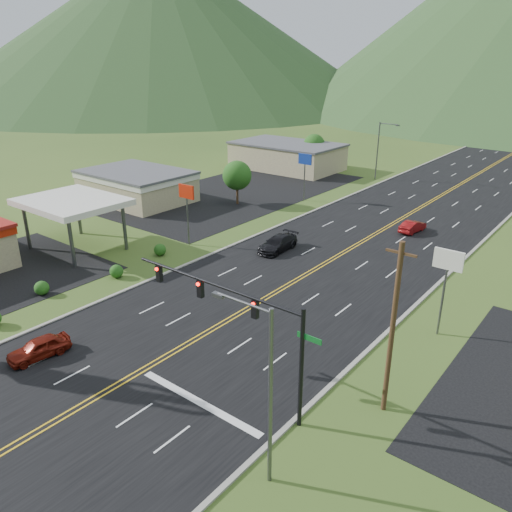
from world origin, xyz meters
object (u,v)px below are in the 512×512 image
Objects in this scene: streetlight_east at (265,385)px; car_dark_mid at (278,244)px; traffic_signal at (240,315)px; gas_canopy at (72,203)px; streetlight_west at (380,147)px; car_red_far at (413,227)px; car_red_near at (39,348)px.

car_dark_mid is (-16.76, 24.27, -4.44)m from streetlight_east.
traffic_signal reaches higher than gas_canopy.
traffic_signal is 2.55× the size of car_dark_mid.
streetlight_west is 26.53m from car_red_far.
car_dark_mid is (16.42, 12.27, -4.13)m from gas_canopy.
traffic_signal is at bearing 139.61° from streetlight_east.
streetlight_east is (4.70, -4.00, -0.15)m from traffic_signal.
car_red_far is (-3.55, 34.33, -4.68)m from traffic_signal.
traffic_signal reaches higher than car_red_near.
streetlight_west is 1.75× the size of car_dark_mid.
car_red_near is at bearing -85.11° from streetlight_west.
gas_canopy reaches higher than car_dark_mid.
streetlight_west reaches higher than gas_canopy.
traffic_signal reaches higher than car_red_far.
streetlight_east is 39.46m from car_red_far.
streetlight_east and streetlight_west have the same top height.
gas_canopy is at bearing 148.35° from car_red_near.
traffic_signal reaches higher than car_dark_mid.
car_red_near is 0.77× the size of car_dark_mid.
car_red_near reaches higher than car_red_far.
car_red_near is 40.54m from car_red_far.
car_red_near is at bearing 83.41° from car_red_far.
streetlight_west is at bearing -49.21° from car_red_far.
car_red_far is at bearing -56.01° from streetlight_west.
gas_canopy reaches higher than car_red_far.
streetlight_east reaches higher than gas_canopy.
streetlight_east is 2.27× the size of car_red_near.
gas_canopy is 20.77m from car_red_near.
car_red_near is at bearing -40.15° from gas_canopy.
car_red_far is (14.62, -21.68, -4.53)m from streetlight_west.
streetlight_east reaches higher than car_red_far.
car_dark_mid is at bearing 36.76° from gas_canopy.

